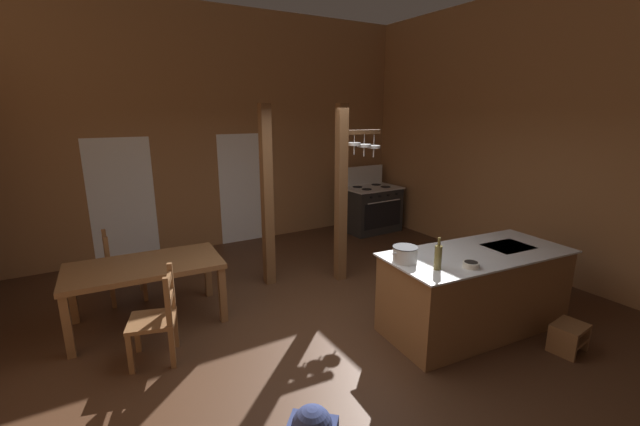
{
  "coord_description": "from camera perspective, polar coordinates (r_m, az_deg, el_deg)",
  "views": [
    {
      "loc": [
        -2.13,
        -3.51,
        2.46
      ],
      "look_at": [
        0.51,
        1.0,
        1.13
      ],
      "focal_mm": 22.64,
      "sensor_mm": 36.0,
      "label": 1
    }
  ],
  "objects": [
    {
      "name": "ground_plane",
      "position": [
        4.81,
        0.83,
        -17.14
      ],
      "size": [
        8.23,
        8.23,
        0.1
      ],
      "primitive_type": "cube",
      "color": "#422819"
    },
    {
      "name": "wall_back",
      "position": [
        7.61,
        -14.31,
        11.15
      ],
      "size": [
        8.23,
        0.14,
        4.21
      ],
      "primitive_type": "cube",
      "color": "#93663F",
      "rests_on": "ground_plane"
    },
    {
      "name": "wall_right",
      "position": [
        6.89,
        29.35,
        9.52
      ],
      "size": [
        0.14,
        8.23,
        4.21
      ],
      "primitive_type": "cube",
      "color": "#93663F",
      "rests_on": "ground_plane"
    },
    {
      "name": "glazed_door_back_left",
      "position": [
        7.38,
        -26.15,
        1.57
      ],
      "size": [
        1.0,
        0.01,
        2.05
      ],
      "primitive_type": "cube",
      "color": "white",
      "rests_on": "ground_plane"
    },
    {
      "name": "glazed_panel_back_right",
      "position": [
        7.78,
        -11.04,
        3.37
      ],
      "size": [
        0.84,
        0.01,
        2.05
      ],
      "primitive_type": "cube",
      "color": "white",
      "rests_on": "ground_plane"
    },
    {
      "name": "kitchen_island",
      "position": [
        5.02,
        20.99,
        -10.18
      ],
      "size": [
        2.23,
        1.14,
        0.93
      ],
      "color": "brown",
      "rests_on": "ground_plane"
    },
    {
      "name": "stove_range",
      "position": [
        8.5,
        7.18,
        0.7
      ],
      "size": [
        1.16,
        0.85,
        1.32
      ],
      "color": "black",
      "rests_on": "ground_plane"
    },
    {
      "name": "support_post_with_pot_rack",
      "position": [
        5.8,
        3.39,
        3.55
      ],
      "size": [
        0.71,
        0.22,
        2.56
      ],
      "color": "brown",
      "rests_on": "ground_plane"
    },
    {
      "name": "support_post_center",
      "position": [
        5.69,
        -7.49,
        2.17
      ],
      "size": [
        0.14,
        0.14,
        2.56
      ],
      "color": "brown",
      "rests_on": "ground_plane"
    },
    {
      "name": "step_stool",
      "position": [
        5.12,
        31.73,
        -14.5
      ],
      "size": [
        0.39,
        0.32,
        0.3
      ],
      "color": "brown",
      "rests_on": "ground_plane"
    },
    {
      "name": "dining_table",
      "position": [
        5.15,
        -23.51,
        -7.52
      ],
      "size": [
        1.74,
        0.97,
        0.74
      ],
      "color": "brown",
      "rests_on": "ground_plane"
    },
    {
      "name": "ladderback_chair_near_window",
      "position": [
        5.97,
        -26.34,
        -6.95
      ],
      "size": [
        0.44,
        0.44,
        0.95
      ],
      "color": "brown",
      "rests_on": "ground_plane"
    },
    {
      "name": "ladderback_chair_by_post",
      "position": [
        4.46,
        -22.0,
        -13.62
      ],
      "size": [
        0.54,
        0.54,
        0.95
      ],
      "color": "brown",
      "rests_on": "ground_plane"
    },
    {
      "name": "stockpot_on_counter",
      "position": [
        4.3,
        11.92,
        -5.73
      ],
      "size": [
        0.33,
        0.26,
        0.17
      ],
      "color": "silver",
      "rests_on": "kitchen_island"
    },
    {
      "name": "mixing_bowl_on_counter",
      "position": [
        4.36,
        20.55,
        -6.85
      ],
      "size": [
        0.16,
        0.16,
        0.06
      ],
      "color": "silver",
      "rests_on": "kitchen_island"
    },
    {
      "name": "bottle_tall_on_counter",
      "position": [
        4.17,
        16.34,
        -5.97
      ],
      "size": [
        0.07,
        0.07,
        0.33
      ],
      "color": "brown",
      "rests_on": "kitchen_island"
    }
  ]
}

